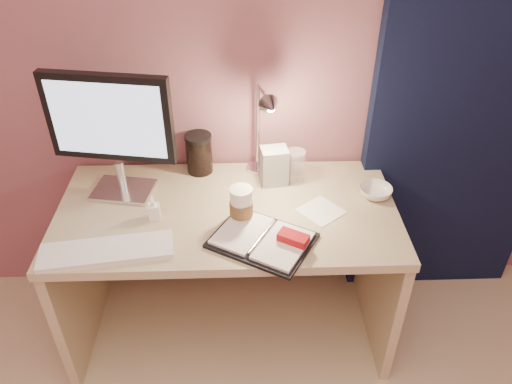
{
  "coord_description": "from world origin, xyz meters",
  "views": [
    {
      "loc": [
        0.06,
        -0.24,
        1.99
      ],
      "look_at": [
        0.12,
        1.33,
        0.85
      ],
      "focal_mm": 35.0,
      "sensor_mm": 36.0,
      "label": 1
    }
  ],
  "objects_px": {
    "lotion_bottle": "(154,208)",
    "keyboard": "(106,251)",
    "desk": "(229,239)",
    "dark_jar": "(199,155)",
    "coffee_cup": "(241,206)",
    "monitor": "(111,125)",
    "product_box": "(274,166)",
    "bowl": "(375,192)",
    "desk_lamp": "(253,128)",
    "clear_cup": "(295,166)",
    "planner": "(265,239)"
  },
  "relations": [
    {
      "from": "planner",
      "to": "lotion_bottle",
      "type": "distance_m",
      "value": 0.46
    },
    {
      "from": "coffee_cup",
      "to": "lotion_bottle",
      "type": "relative_size",
      "value": 1.5
    },
    {
      "from": "desk",
      "to": "dark_jar",
      "type": "distance_m",
      "value": 0.4
    },
    {
      "from": "desk",
      "to": "bowl",
      "type": "height_order",
      "value": "bowl"
    },
    {
      "from": "coffee_cup",
      "to": "lotion_bottle",
      "type": "bearing_deg",
      "value": 176.87
    },
    {
      "from": "clear_cup",
      "to": "desk_lamp",
      "type": "xyz_separation_m",
      "value": [
        -0.18,
        -0.01,
        0.2
      ]
    },
    {
      "from": "clear_cup",
      "to": "lotion_bottle",
      "type": "bearing_deg",
      "value": -157.14
    },
    {
      "from": "keyboard",
      "to": "planner",
      "type": "xyz_separation_m",
      "value": [
        0.58,
        0.04,
        0.0
      ]
    },
    {
      "from": "desk",
      "to": "lotion_bottle",
      "type": "bearing_deg",
      "value": -156.66
    },
    {
      "from": "product_box",
      "to": "planner",
      "type": "bearing_deg",
      "value": -106.46
    },
    {
      "from": "clear_cup",
      "to": "bowl",
      "type": "height_order",
      "value": "clear_cup"
    },
    {
      "from": "coffee_cup",
      "to": "dark_jar",
      "type": "distance_m",
      "value": 0.41
    },
    {
      "from": "lotion_bottle",
      "to": "dark_jar",
      "type": "relative_size",
      "value": 0.61
    },
    {
      "from": "planner",
      "to": "dark_jar",
      "type": "distance_m",
      "value": 0.57
    },
    {
      "from": "planner",
      "to": "product_box",
      "type": "relative_size",
      "value": 2.64
    },
    {
      "from": "coffee_cup",
      "to": "dark_jar",
      "type": "xyz_separation_m",
      "value": [
        -0.18,
        0.36,
        0.01
      ]
    },
    {
      "from": "bowl",
      "to": "desk_lamp",
      "type": "xyz_separation_m",
      "value": [
        -0.52,
        0.11,
        0.25
      ]
    },
    {
      "from": "keyboard",
      "to": "planner",
      "type": "distance_m",
      "value": 0.59
    },
    {
      "from": "desk",
      "to": "product_box",
      "type": "xyz_separation_m",
      "value": [
        0.2,
        0.11,
        0.31
      ]
    },
    {
      "from": "keyboard",
      "to": "lotion_bottle",
      "type": "bearing_deg",
      "value": 44.74
    },
    {
      "from": "lotion_bottle",
      "to": "monitor",
      "type": "bearing_deg",
      "value": 130.49
    },
    {
      "from": "desk",
      "to": "dark_jar",
      "type": "bearing_deg",
      "value": 120.03
    },
    {
      "from": "keyboard",
      "to": "coffee_cup",
      "type": "bearing_deg",
      "value": 11.9
    },
    {
      "from": "lotion_bottle",
      "to": "keyboard",
      "type": "bearing_deg",
      "value": -127.36
    },
    {
      "from": "monitor",
      "to": "coffee_cup",
      "type": "distance_m",
      "value": 0.6
    },
    {
      "from": "monitor",
      "to": "product_box",
      "type": "relative_size",
      "value": 3.19
    },
    {
      "from": "coffee_cup",
      "to": "lotion_bottle",
      "type": "distance_m",
      "value": 0.35
    },
    {
      "from": "planner",
      "to": "clear_cup",
      "type": "xyz_separation_m",
      "value": [
        0.15,
        0.4,
        0.06
      ]
    },
    {
      "from": "desk",
      "to": "monitor",
      "type": "distance_m",
      "value": 0.71
    },
    {
      "from": "clear_cup",
      "to": "lotion_bottle",
      "type": "distance_m",
      "value": 0.63
    },
    {
      "from": "planner",
      "to": "clear_cup",
      "type": "bearing_deg",
      "value": 99.63
    },
    {
      "from": "monitor",
      "to": "product_box",
      "type": "xyz_separation_m",
      "value": [
        0.65,
        0.05,
        -0.24
      ]
    },
    {
      "from": "coffee_cup",
      "to": "bowl",
      "type": "xyz_separation_m",
      "value": [
        0.57,
        0.14,
        -0.05
      ]
    },
    {
      "from": "planner",
      "to": "bowl",
      "type": "xyz_separation_m",
      "value": [
        0.48,
        0.28,
        0.01
      ]
    },
    {
      "from": "desk",
      "to": "lotion_bottle",
      "type": "relative_size",
      "value": 14.05
    },
    {
      "from": "clear_cup",
      "to": "product_box",
      "type": "xyz_separation_m",
      "value": [
        -0.09,
        -0.01,
        0.01
      ]
    },
    {
      "from": "coffee_cup",
      "to": "product_box",
      "type": "distance_m",
      "value": 0.3
    },
    {
      "from": "coffee_cup",
      "to": "product_box",
      "type": "relative_size",
      "value": 0.88
    },
    {
      "from": "coffee_cup",
      "to": "keyboard",
      "type": "bearing_deg",
      "value": -160.19
    },
    {
      "from": "lotion_bottle",
      "to": "bowl",
      "type": "bearing_deg",
      "value": 7.53
    },
    {
      "from": "keyboard",
      "to": "dark_jar",
      "type": "height_order",
      "value": "dark_jar"
    },
    {
      "from": "dark_jar",
      "to": "product_box",
      "type": "relative_size",
      "value": 0.97
    },
    {
      "from": "desk_lamp",
      "to": "monitor",
      "type": "bearing_deg",
      "value": 171.83
    },
    {
      "from": "bowl",
      "to": "product_box",
      "type": "xyz_separation_m",
      "value": [
        -0.42,
        0.12,
        0.06
      ]
    },
    {
      "from": "desk",
      "to": "clear_cup",
      "type": "xyz_separation_m",
      "value": [
        0.3,
        0.12,
        0.3
      ]
    },
    {
      "from": "monitor",
      "to": "clear_cup",
      "type": "distance_m",
      "value": 0.79
    },
    {
      "from": "monitor",
      "to": "coffee_cup",
      "type": "bearing_deg",
      "value": -12.03
    },
    {
      "from": "clear_cup",
      "to": "dark_jar",
      "type": "height_order",
      "value": "dark_jar"
    },
    {
      "from": "keyboard",
      "to": "desk",
      "type": "bearing_deg",
      "value": 28.38
    },
    {
      "from": "clear_cup",
      "to": "bowl",
      "type": "relative_size",
      "value": 1.08
    }
  ]
}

